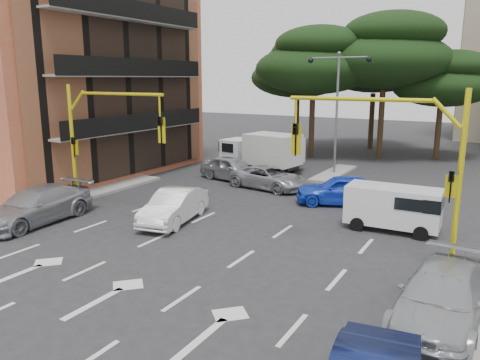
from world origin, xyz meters
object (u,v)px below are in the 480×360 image
(box_truck_a, at_px, (260,153))
(van_white, at_px, (393,208))
(signal_mast_left, at_px, (98,131))
(car_silver_parked, at_px, (442,297))
(car_white_hatch, at_px, (174,206))
(street_lamp_center, at_px, (338,92))
(box_truck_b, at_px, (270,153))
(car_silver_cross_b, at_px, (232,168))
(car_silver_wagon, at_px, (36,206))
(car_silver_cross_a, at_px, (268,178))
(signal_mast_right, at_px, (401,154))
(car_blue_compact, at_px, (341,190))

(box_truck_a, bearing_deg, van_white, -119.02)
(van_white, bearing_deg, signal_mast_left, -74.22)
(car_silver_parked, relative_size, box_truck_a, 0.91)
(car_white_hatch, xyz_separation_m, van_white, (8.67, 3.66, 0.22))
(street_lamp_center, bearing_deg, signal_mast_left, -115.91)
(car_silver_parked, distance_m, box_truck_b, 21.32)
(car_silver_cross_b, bearing_deg, signal_mast_left, -179.49)
(car_silver_wagon, bearing_deg, car_silver_cross_a, 58.06)
(signal_mast_left, bearing_deg, street_lamp_center, 64.09)
(signal_mast_left, distance_m, box_truck_a, 12.49)
(signal_mast_right, height_order, car_silver_parked, signal_mast_right)
(box_truck_a, bearing_deg, street_lamp_center, -57.49)
(car_white_hatch, height_order, car_silver_wagon, car_silver_wagon)
(signal_mast_right, height_order, signal_mast_left, same)
(car_blue_compact, distance_m, box_truck_a, 8.88)
(signal_mast_right, distance_m, car_silver_cross_b, 15.24)
(car_white_hatch, relative_size, box_truck_a, 0.80)
(street_lamp_center, height_order, car_silver_wagon, street_lamp_center)
(car_blue_compact, xyz_separation_m, car_silver_wagon, (-10.74, -9.64, 0.02))
(car_white_hatch, height_order, box_truck_b, box_truck_b)
(car_silver_wagon, bearing_deg, signal_mast_left, 63.25)
(box_truck_a, bearing_deg, box_truck_b, 8.55)
(box_truck_a, bearing_deg, signal_mast_right, -128.18)
(box_truck_b, bearing_deg, car_white_hatch, -167.91)
(van_white, bearing_deg, signal_mast_right, 10.98)
(car_blue_compact, distance_m, box_truck_b, 9.82)
(car_silver_cross_a, relative_size, box_truck_a, 0.84)
(car_silver_parked, bearing_deg, box_truck_a, 133.79)
(signal_mast_right, bearing_deg, car_white_hatch, 177.90)
(signal_mast_left, bearing_deg, box_truck_a, 79.14)
(car_silver_wagon, xyz_separation_m, box_truck_b, (3.50, 16.26, 0.37))
(car_silver_cross_a, bearing_deg, box_truck_a, 42.36)
(car_white_hatch, height_order, car_blue_compact, car_blue_compact)
(car_silver_parked, height_order, van_white, van_white)
(signal_mast_right, distance_m, signal_mast_left, 13.61)
(car_white_hatch, distance_m, van_white, 9.42)
(car_silver_cross_b, bearing_deg, car_silver_wagon, 177.52)
(signal_mast_right, relative_size, box_truck_b, 1.29)
(street_lamp_center, relative_size, car_white_hatch, 1.77)
(van_white, relative_size, box_truck_b, 0.81)
(signal_mast_left, distance_m, car_silver_cross_b, 9.80)
(street_lamp_center, xyz_separation_m, car_silver_cross_a, (-2.00, -5.79, -4.78))
(box_truck_a, bearing_deg, car_white_hatch, -163.03)
(car_blue_compact, distance_m, car_silver_cross_b, 8.05)
(signal_mast_left, relative_size, car_silver_cross_a, 1.29)
(signal_mast_right, bearing_deg, car_silver_cross_a, 136.98)
(car_silver_wagon, relative_size, car_silver_parked, 1.07)
(car_silver_parked, bearing_deg, car_silver_cross_b, 140.89)
(street_lamp_center, distance_m, car_blue_compact, 8.94)
(signal_mast_right, distance_m, car_blue_compact, 8.59)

